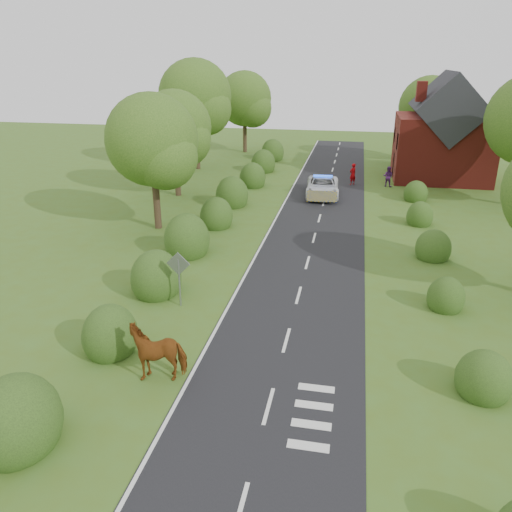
% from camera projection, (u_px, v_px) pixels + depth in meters
% --- Properties ---
extents(ground, '(120.00, 120.00, 0.00)m').
position_uv_depth(ground, '(286.00, 341.00, 19.33)').
color(ground, '#48641D').
extents(road, '(6.00, 70.00, 0.02)m').
position_uv_depth(road, '(318.00, 223.00, 32.98)').
color(road, black).
rests_on(road, ground).
extents(road_markings, '(4.96, 70.00, 0.01)m').
position_uv_depth(road_markings, '(290.00, 231.00, 31.38)').
color(road_markings, white).
rests_on(road_markings, road).
extents(hedgerow_left, '(2.75, 50.41, 3.00)m').
position_uv_depth(hedgerow_left, '(209.00, 221.00, 30.88)').
color(hedgerow_left, '#273B18').
rests_on(hedgerow_left, ground).
extents(hedgerow_right, '(2.10, 45.78, 2.10)m').
position_uv_depth(hedgerow_right, '(430.00, 241.00, 28.13)').
color(hedgerow_right, '#273B18').
rests_on(hedgerow_right, ground).
extents(tree_left_a, '(5.74, 5.60, 8.38)m').
position_uv_depth(tree_left_a, '(155.00, 144.00, 29.91)').
color(tree_left_a, '#332316').
rests_on(tree_left_a, ground).
extents(tree_left_b, '(5.74, 5.60, 8.07)m').
position_uv_depth(tree_left_b, '(177.00, 131.00, 37.58)').
color(tree_left_b, '#332316').
rests_on(tree_left_b, ground).
extents(tree_left_c, '(6.97, 6.80, 10.22)m').
position_uv_depth(tree_left_c, '(198.00, 100.00, 46.36)').
color(tree_left_c, '#332316').
rests_on(tree_left_c, ground).
extents(tree_left_d, '(6.15, 6.00, 8.89)m').
position_uv_depth(tree_left_d, '(247.00, 101.00, 55.37)').
color(tree_left_d, '#332316').
rests_on(tree_left_d, ground).
extents(tree_right_c, '(6.15, 6.00, 8.58)m').
position_uv_depth(tree_right_c, '(432.00, 109.00, 50.11)').
color(tree_right_c, '#332316').
rests_on(tree_right_c, ground).
extents(road_sign, '(1.06, 0.08, 2.53)m').
position_uv_depth(road_sign, '(179.00, 271.00, 21.44)').
color(road_sign, gray).
rests_on(road_sign, ground).
extents(house, '(8.00, 7.40, 9.17)m').
position_uv_depth(house, '(443.00, 136.00, 43.50)').
color(house, maroon).
rests_on(house, ground).
extents(cow, '(2.54, 1.83, 1.62)m').
position_uv_depth(cow, '(159.00, 353.00, 17.04)').
color(cow, brown).
rests_on(cow, ground).
extents(police_van, '(2.79, 5.56, 1.64)m').
position_uv_depth(police_van, '(322.00, 187.00, 39.17)').
color(police_van, silver).
rests_on(police_van, ground).
extents(pedestrian_red, '(0.78, 0.78, 1.82)m').
position_uv_depth(pedestrian_red, '(353.00, 174.00, 42.53)').
color(pedestrian_red, '#950409').
rests_on(pedestrian_red, ground).
extents(pedestrian_purple, '(0.99, 0.86, 1.72)m').
position_uv_depth(pedestrian_purple, '(388.00, 176.00, 41.97)').
color(pedestrian_purple, '#501D5E').
rests_on(pedestrian_purple, ground).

